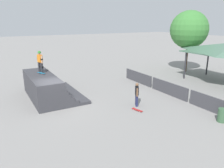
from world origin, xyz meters
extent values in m
plane|color=gray|center=(0.00, 0.00, 0.00)|extent=(160.00, 160.00, 0.00)
cube|color=#38383D|center=(-2.39, 0.46, 0.12)|extent=(5.98, 3.78, 0.24)
cube|color=#38383D|center=(-2.39, 0.00, 0.36)|extent=(5.98, 2.86, 0.24)
cube|color=#38383D|center=(-2.39, -0.17, 0.59)|extent=(5.98, 2.52, 0.24)
cube|color=#38383D|center=(-2.39, -0.29, 0.83)|extent=(5.98, 2.29, 0.24)
cube|color=#38383D|center=(-2.39, -0.37, 1.07)|extent=(5.98, 2.13, 0.24)
cube|color=#38383D|center=(-2.39, -0.43, 1.31)|extent=(5.98, 2.01, 0.24)
cube|color=#38383D|center=(-2.39, -0.46, 1.55)|extent=(5.98, 1.94, 0.24)
cube|color=#38383D|center=(-2.39, -0.49, 1.78)|extent=(5.98, 1.89, 0.24)
cylinder|color=silver|center=(-2.39, 0.44, 1.87)|extent=(5.86, 0.07, 0.07)
cube|color=#2D2D33|center=(-3.19, -0.22, 2.33)|extent=(0.20, 0.20, 0.85)
cube|color=black|center=(-3.20, -0.19, 2.38)|extent=(0.23, 0.20, 0.12)
cube|color=#2D2D33|center=(-3.55, -0.33, 2.33)|extent=(0.20, 0.20, 0.85)
cube|color=black|center=(-3.56, -0.30, 2.38)|extent=(0.23, 0.20, 0.12)
cube|color=orange|center=(-3.37, -0.28, 3.06)|extent=(0.51, 0.36, 0.60)
cylinder|color=tan|center=(-3.09, -0.19, 3.01)|extent=(0.14, 0.14, 0.60)
cylinder|color=black|center=(-3.09, -0.19, 3.02)|extent=(0.21, 0.21, 0.09)
cylinder|color=tan|center=(-3.64, -0.36, 3.01)|extent=(0.14, 0.14, 0.60)
cylinder|color=black|center=(-3.64, -0.36, 3.02)|extent=(0.21, 0.21, 0.09)
sphere|color=tan|center=(-3.37, -0.28, 3.51)|extent=(0.23, 0.23, 0.23)
sphere|color=#337F33|center=(-3.37, -0.28, 3.54)|extent=(0.26, 0.26, 0.26)
cylinder|color=red|center=(-2.74, -0.19, 1.93)|extent=(0.06, 0.05, 0.05)
cylinder|color=red|center=(-2.68, -0.32, 1.93)|extent=(0.06, 0.05, 0.05)
cylinder|color=red|center=(-3.20, -0.40, 1.93)|extent=(0.06, 0.05, 0.05)
cylinder|color=red|center=(-3.14, -0.53, 1.93)|extent=(0.06, 0.05, 0.05)
cube|color=teal|center=(-2.94, -0.36, 1.96)|extent=(0.82, 0.52, 0.02)
cube|color=teal|center=(-2.60, -0.20, 1.98)|extent=(0.17, 0.22, 0.02)
cube|color=#1E2347|center=(2.37, 5.19, 0.42)|extent=(0.22, 0.22, 0.84)
cube|color=#1E2347|center=(2.69, 5.01, 0.42)|extent=(0.22, 0.22, 0.84)
cube|color=black|center=(2.53, 5.10, 1.14)|extent=(0.51, 0.43, 0.60)
cylinder|color=brown|center=(2.28, 5.25, 1.10)|extent=(0.15, 0.15, 0.60)
cylinder|color=brown|center=(2.77, 4.96, 1.10)|extent=(0.15, 0.15, 0.60)
sphere|color=brown|center=(2.53, 5.10, 1.59)|extent=(0.23, 0.23, 0.23)
cylinder|color=silver|center=(3.12, 4.45, 0.03)|extent=(0.06, 0.04, 0.05)
cylinder|color=silver|center=(3.08, 4.58, 0.03)|extent=(0.06, 0.04, 0.05)
cylinder|color=silver|center=(3.62, 4.58, 0.03)|extent=(0.06, 0.04, 0.05)
cylinder|color=silver|center=(3.58, 4.72, 0.03)|extent=(0.06, 0.04, 0.05)
cube|color=#B22323|center=(3.35, 4.58, 0.06)|extent=(0.86, 0.41, 0.02)
cube|color=#B22323|center=(2.98, 4.48, 0.08)|extent=(0.15, 0.22, 0.02)
cube|color=#3D3D42|center=(-2.46, 8.89, 0.53)|extent=(4.05, 0.12, 1.05)
cube|color=#3D3D42|center=(1.85, 8.89, 0.53)|extent=(4.05, 0.12, 1.05)
cube|color=#3D3D42|center=(6.16, 8.89, 0.53)|extent=(4.05, 0.12, 1.05)
cylinder|color=#2D2D33|center=(-1.29, 14.11, 1.42)|extent=(0.16, 0.16, 2.83)
cylinder|color=#2D2D33|center=(-1.29, 17.70, 1.42)|extent=(0.16, 0.16, 2.83)
cylinder|color=brown|center=(-3.66, 16.89, 1.70)|extent=(0.28, 0.28, 3.40)
sphere|color=#3D7F38|center=(-3.66, 16.89, 4.97)|extent=(4.36, 4.36, 4.36)
cylinder|color=#385B3D|center=(7.28, 8.07, 0.42)|extent=(0.52, 0.52, 0.85)
camera|label=1|loc=(14.60, -3.82, 5.98)|focal=35.00mm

